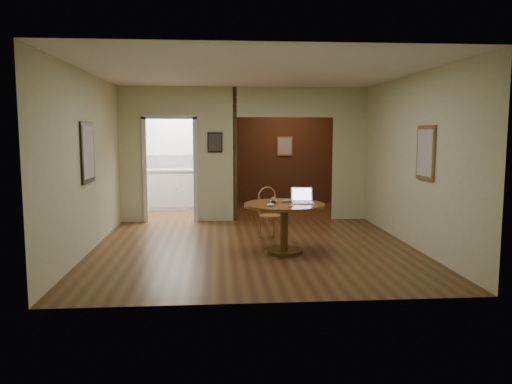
{
  "coord_description": "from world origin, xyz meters",
  "views": [
    {
      "loc": [
        -0.57,
        -7.58,
        1.8
      ],
      "look_at": [
        0.01,
        -0.2,
        0.91
      ],
      "focal_mm": 35.0,
      "sensor_mm": 36.0,
      "label": 1
    }
  ],
  "objects": [
    {
      "name": "wine_glass",
      "position": [
        0.26,
        -0.32,
        0.8
      ],
      "size": [
        0.1,
        0.1,
        0.11
      ],
      "primitive_type": null,
      "color": "white",
      "rests_on": "dining_table"
    },
    {
      "name": "pen",
      "position": [
        0.47,
        -0.66,
        0.75
      ],
      "size": [
        0.1,
        0.09,
        0.01
      ],
      "primitive_type": "cylinder",
      "rotation": [
        0.0,
        1.57,
        0.75
      ],
      "color": "#0B1150",
      "rests_on": "dining_table"
    },
    {
      "name": "mouse",
      "position": [
        0.19,
        -0.57,
        0.77
      ],
      "size": [
        0.12,
        0.09,
        0.05
      ],
      "primitive_type": "ellipsoid",
      "rotation": [
        0.0,
        0.0,
        0.21
      ],
      "color": "white",
      "rests_on": "dining_table"
    },
    {
      "name": "open_laptop",
      "position": [
        0.71,
        -0.25,
        0.81
      ],
      "size": [
        0.34,
        0.31,
        0.23
      ],
      "rotation": [
        0.0,
        0.0,
        -0.09
      ],
      "color": "white",
      "rests_on": "dining_table"
    },
    {
      "name": "floor",
      "position": [
        0.0,
        0.0,
        0.0
      ],
      "size": [
        5.0,
        5.0,
        0.0
      ],
      "primitive_type": "plane",
      "color": "#452713",
      "rests_on": "ground"
    },
    {
      "name": "chair",
      "position": [
        0.31,
        0.73,
        0.49
      ],
      "size": [
        0.48,
        0.48,
        0.88
      ],
      "rotation": [
        0.0,
        0.0,
        0.38
      ],
      "color": "#A5823A",
      "rests_on": "ground"
    },
    {
      "name": "room_shell",
      "position": [
        -0.47,
        3.1,
        1.29
      ],
      "size": [
        5.2,
        7.5,
        5.0
      ],
      "color": "silver",
      "rests_on": "ground"
    },
    {
      "name": "grocery_bag",
      "position": [
        -0.79,
        4.2,
        1.09
      ],
      "size": [
        0.37,
        0.35,
        0.29
      ],
      "primitive_type": "ellipsoid",
      "rotation": [
        0.0,
        0.0,
        -0.42
      ],
      "color": "beige",
      "rests_on": "kitchen_cabinet"
    },
    {
      "name": "kitchen_cabinet",
      "position": [
        -1.35,
        4.2,
        0.47
      ],
      "size": [
        2.06,
        0.6,
        0.94
      ],
      "color": "white",
      "rests_on": "ground"
    },
    {
      "name": "dining_table",
      "position": [
        0.43,
        -0.31,
        0.55
      ],
      "size": [
        1.19,
        1.19,
        0.75
      ],
      "rotation": [
        0.0,
        0.0,
        0.08
      ],
      "color": "brown",
      "rests_on": "ground"
    },
    {
      "name": "closed_laptop",
      "position": [
        0.58,
        -0.15,
        0.76
      ],
      "size": [
        0.43,
        0.37,
        0.03
      ],
      "primitive_type": "imported",
      "rotation": [
        0.0,
        0.0,
        0.45
      ],
      "color": "#A9A9AD",
      "rests_on": "dining_table"
    }
  ]
}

